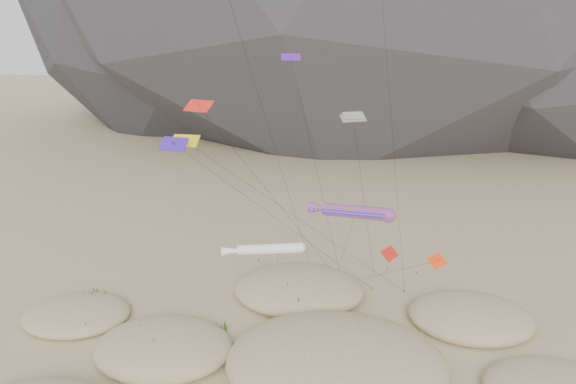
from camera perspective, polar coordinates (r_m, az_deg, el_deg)
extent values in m
ellipsoid|color=#CCB789|center=(50.39, -12.49, -15.16)|extent=(11.84, 10.07, 2.96)
ellipsoid|color=#CCB789|center=(46.86, 4.88, -16.95)|extent=(17.76, 15.10, 4.56)
ellipsoid|color=#CCB789|center=(58.63, 1.09, -9.83)|extent=(13.45, 11.43, 3.18)
ellipsoid|color=#CCB789|center=(56.38, 18.06, -11.98)|extent=(11.51, 9.79, 2.86)
ellipsoid|color=#CCB789|center=(58.12, -20.69, -11.51)|extent=(10.21, 8.67, 2.21)
ellipsoid|color=black|center=(50.30, -13.53, -15.13)|extent=(3.27, 2.80, 0.98)
ellipsoid|color=black|center=(51.21, -7.41, -14.27)|extent=(2.00, 1.71, 0.60)
ellipsoid|color=black|center=(44.97, 4.00, -18.43)|extent=(3.68, 3.15, 1.10)
ellipsoid|color=black|center=(47.70, 9.36, -16.50)|extent=(2.82, 2.42, 0.85)
ellipsoid|color=black|center=(45.74, 2.73, -18.04)|extent=(2.44, 2.09, 0.73)
ellipsoid|color=black|center=(57.02, 0.12, -10.32)|extent=(2.74, 2.35, 0.82)
ellipsoid|color=black|center=(55.12, 1.20, -11.46)|extent=(2.28, 1.95, 0.68)
ellipsoid|color=black|center=(55.24, 15.69, -12.32)|extent=(2.09, 1.78, 0.63)
ellipsoid|color=black|center=(53.87, 16.35, -13.30)|extent=(2.07, 1.77, 0.62)
ellipsoid|color=black|center=(59.81, -19.09, -10.50)|extent=(2.33, 1.99, 0.70)
ellipsoid|color=black|center=(55.51, -19.24, -12.87)|extent=(1.77, 1.51, 0.53)
cylinder|color=#3F2D1E|center=(63.13, -0.97, -8.36)|extent=(0.08, 0.08, 0.30)
cylinder|color=#3F2D1E|center=(61.57, 5.53, -9.13)|extent=(0.08, 0.08, 0.30)
cylinder|color=#3F2D1E|center=(60.77, 8.63, -9.62)|extent=(0.08, 0.08, 0.30)
cylinder|color=#3F2D1E|center=(65.41, 10.06, -7.70)|extent=(0.08, 0.08, 0.30)
cylinder|color=#3F2D1E|center=(60.74, 11.76, -9.81)|extent=(0.08, 0.08, 0.30)
cylinder|color=#3F2D1E|center=(66.62, -1.04, -6.95)|extent=(0.08, 0.08, 0.30)
cylinder|color=#3F2D1E|center=(65.16, 12.91, -7.98)|extent=(0.08, 0.08, 0.30)
cylinder|color=#3F2D1E|center=(66.69, -3.01, -6.95)|extent=(0.08, 0.08, 0.30)
cylinder|color=orange|center=(46.43, 6.87, -2.01)|extent=(5.80, 3.62, 1.68)
sphere|color=orange|center=(45.20, 10.20, -2.38)|extent=(1.13, 1.13, 1.13)
cone|color=orange|center=(47.96, 3.42, -1.66)|extent=(2.61, 1.95, 1.21)
cylinder|color=black|center=(56.54, 5.98, -5.02)|extent=(1.46, 17.09, 12.15)
cylinder|color=white|center=(45.87, -1.97, -5.81)|extent=(5.24, 1.08, 1.18)
sphere|color=white|center=(45.60, 1.27, -5.66)|extent=(0.87, 0.87, 0.87)
cone|color=white|center=(46.34, -5.47, -5.98)|extent=(2.14, 0.85, 0.88)
cylinder|color=black|center=(55.82, -0.26, -6.75)|extent=(0.50, 17.89, 9.41)
cylinder|color=black|center=(56.27, -1.26, 4.15)|extent=(6.52, 10.76, 29.35)
cube|color=orange|center=(48.30, 6.64, 7.48)|extent=(2.33, 1.65, 0.60)
cube|color=orange|center=(48.27, 6.65, 7.71)|extent=(1.96, 1.36, 0.60)
cylinder|color=black|center=(55.65, 7.84, -1.54)|extent=(2.90, 10.37, 19.28)
cube|color=red|center=(42.87, -9.06, 8.64)|extent=(2.40, 1.81, 0.76)
cube|color=red|center=(42.89, -9.05, 8.44)|extent=(0.31, 0.28, 0.74)
cylinder|color=black|center=(51.23, -0.45, -1.92)|extent=(10.88, 14.59, 21.04)
cube|color=red|center=(46.96, 10.29, -6.18)|extent=(1.64, 1.96, 0.78)
cube|color=red|center=(47.02, 10.28, -6.34)|extent=(0.34, 0.32, 0.59)
cylinder|color=black|center=(56.20, 10.15, -7.11)|extent=(1.04, 16.30, 8.86)
cube|color=#3D1A9D|center=(47.62, -11.52, 4.80)|extent=(2.50, 1.54, 0.98)
cube|color=#3D1A9D|center=(47.65, -11.51, 4.63)|extent=(0.33, 0.37, 0.78)
cylinder|color=black|center=(52.98, -0.27, -3.39)|extent=(17.38, 10.30, 17.35)
cylinder|color=black|center=(54.48, 10.74, 3.53)|extent=(3.91, 2.48, 29.44)
cube|color=yellow|center=(49.13, -10.42, 5.15)|extent=(2.50, 1.47, 0.85)
cube|color=yellow|center=(49.16, -10.41, 4.97)|extent=(0.31, 0.25, 0.83)
cylinder|color=black|center=(53.49, 1.80, -3.23)|extent=(20.22, 8.27, 17.28)
cube|color=#FF400D|center=(46.54, 14.93, -6.78)|extent=(1.85, 1.99, 0.76)
cube|color=#FF400D|center=(46.60, 14.92, -6.95)|extent=(0.33, 0.33, 0.61)
cylinder|color=black|center=(53.89, 9.59, -8.19)|extent=(7.72, 13.11, 8.81)
cube|color=#551BA2|center=(48.84, 0.30, 13.55)|extent=(1.74, 1.14, 0.55)
cube|color=#551BA2|center=(48.85, 0.30, 13.37)|extent=(0.21, 0.17, 0.56)
cylinder|color=black|center=(54.10, 3.24, 0.83)|extent=(4.84, 6.97, 24.18)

